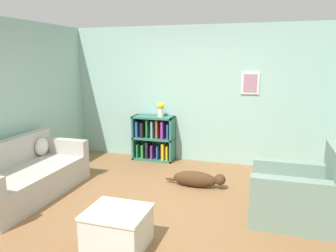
{
  "coord_description": "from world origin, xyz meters",
  "views": [
    {
      "loc": [
        1.34,
        -3.92,
        1.98
      ],
      "look_at": [
        0.0,
        0.4,
        1.05
      ],
      "focal_mm": 35.0,
      "sensor_mm": 36.0,
      "label": 1
    }
  ],
  "objects": [
    {
      "name": "ground_plane",
      "position": [
        0.0,
        0.0,
        0.0
      ],
      "size": [
        14.0,
        14.0,
        0.0
      ],
      "primitive_type": "plane",
      "color": "brown"
    },
    {
      "name": "wall_back",
      "position": [
        0.0,
        2.25,
        1.3
      ],
      "size": [
        5.6,
        0.13,
        2.6
      ],
      "color": "#93BCB2",
      "rests_on": "ground_plane"
    },
    {
      "name": "couch",
      "position": [
        -2.01,
        -0.23,
        0.29
      ],
      "size": [
        0.9,
        1.97,
        0.81
      ],
      "color": "#ADA89E",
      "rests_on": "ground_plane"
    },
    {
      "name": "bookshelf",
      "position": [
        -0.8,
        2.03,
        0.43
      ],
      "size": [
        0.82,
        0.34,
        0.88
      ],
      "color": "#2D6B56",
      "rests_on": "ground_plane"
    },
    {
      "name": "recliner_chair",
      "position": [
        1.79,
        0.18,
        0.33
      ],
      "size": [
        1.07,
        0.87,
        0.96
      ],
      "color": "gray",
      "rests_on": "ground_plane"
    },
    {
      "name": "coffee_table",
      "position": [
        -0.12,
        -1.03,
        0.22
      ],
      "size": [
        0.65,
        0.57,
        0.42
      ],
      "color": "silver",
      "rests_on": "ground_plane"
    },
    {
      "name": "dog",
      "position": [
        0.34,
        0.86,
        0.13
      ],
      "size": [
        0.98,
        0.22,
        0.25
      ],
      "color": "#472D19",
      "rests_on": "ground_plane"
    },
    {
      "name": "vase",
      "position": [
        -0.65,
        2.01,
        1.04
      ],
      "size": [
        0.14,
        0.14,
        0.29
      ],
      "color": "silver",
      "rests_on": "bookshelf"
    }
  ]
}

